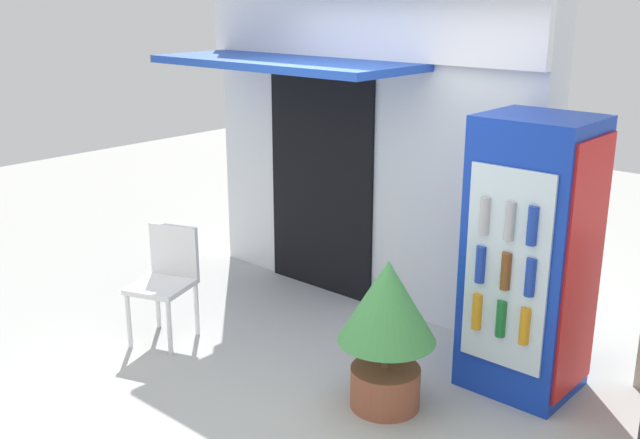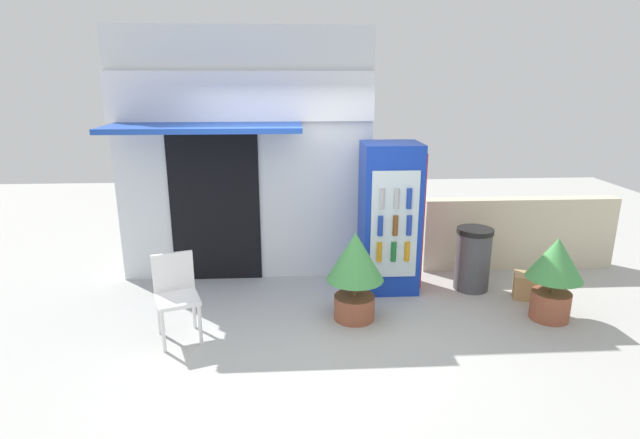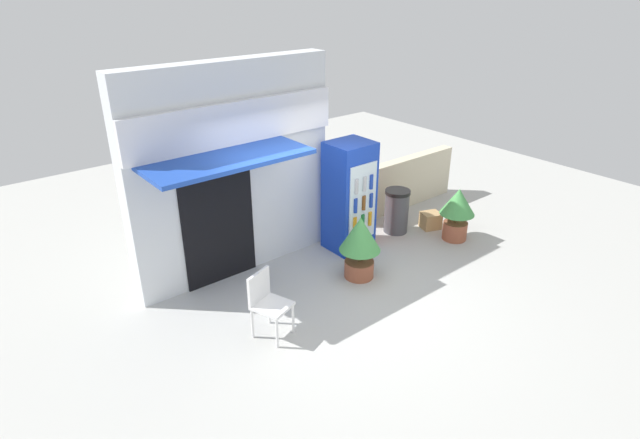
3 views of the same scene
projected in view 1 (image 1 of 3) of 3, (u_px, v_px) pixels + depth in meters
The scene contains 5 objects.
ground at pixel (286, 390), 5.04m from camera, with size 16.00×16.00×0.00m, color #B2B2AD.
storefront_building at pixel (365, 110), 6.20m from camera, with size 3.26×1.24×3.20m.
drink_cooler at pixel (530, 257), 4.84m from camera, with size 0.72×0.68×1.85m.
plastic_chair at pixel (167, 275), 5.68m from camera, with size 0.53×0.55×0.87m.
potted_plant_near_shop at pixel (387, 319), 4.68m from camera, with size 0.63×0.63×1.00m.
Camera 1 is at (3.14, -3.21, 2.56)m, focal length 41.95 mm.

